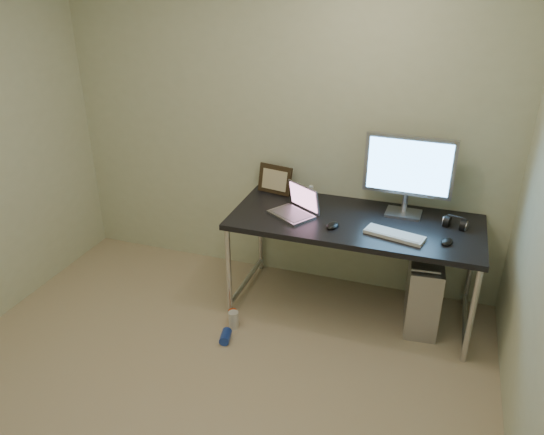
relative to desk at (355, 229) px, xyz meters
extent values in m
plane|color=tan|center=(-0.69, -1.37, -0.68)|extent=(3.50, 3.50, 0.00)
cube|color=beige|center=(-0.69, 0.38, 0.57)|extent=(3.50, 0.02, 2.50)
cube|color=black|center=(0.00, 0.00, 0.05)|extent=(1.75, 0.77, 0.04)
cylinder|color=silver|center=(-0.83, -0.34, -0.32)|extent=(0.04, 0.04, 0.71)
cylinder|color=silver|center=(-0.83, 0.34, -0.32)|extent=(0.04, 0.04, 0.71)
cylinder|color=silver|center=(0.83, -0.34, -0.32)|extent=(0.04, 0.04, 0.71)
cylinder|color=silver|center=(0.83, 0.34, -0.32)|extent=(0.04, 0.04, 0.71)
cylinder|color=silver|center=(-0.83, 0.00, -0.60)|extent=(0.04, 0.69, 0.04)
cylinder|color=silver|center=(0.83, 0.00, -0.60)|extent=(0.04, 0.69, 0.04)
cube|color=#AEAEB3|center=(0.52, 0.01, -0.41)|extent=(0.26, 0.52, 0.53)
cylinder|color=#A09FA7|center=(0.52, -0.20, -0.13)|extent=(0.19, 0.04, 0.03)
cylinder|color=#A09FA7|center=(0.52, 0.22, -0.13)|extent=(0.19, 0.04, 0.03)
cylinder|color=black|center=(0.47, 0.33, -0.28)|extent=(0.01, 0.16, 0.69)
cylinder|color=black|center=(0.56, 0.31, -0.30)|extent=(0.02, 0.11, 0.71)
cylinder|color=#CC3404|center=(-0.76, -0.46, -0.62)|extent=(0.07, 0.07, 0.11)
cylinder|color=silver|center=(-0.74, -0.50, -0.61)|extent=(0.09, 0.09, 0.13)
cylinder|color=#1E3BA5|center=(-0.74, -0.66, -0.64)|extent=(0.09, 0.14, 0.07)
cube|color=#A09FA7|center=(-0.45, -0.08, 0.08)|extent=(0.37, 0.34, 0.02)
cube|color=slate|center=(-0.45, -0.08, 0.09)|extent=(0.32, 0.29, 0.00)
cube|color=#96989E|center=(-0.39, 0.02, 0.18)|extent=(0.28, 0.20, 0.19)
cube|color=#7A4A61|center=(-0.39, 0.02, 0.18)|extent=(0.25, 0.17, 0.17)
cube|color=#A09FA7|center=(0.31, 0.20, 0.08)|extent=(0.25, 0.19, 0.02)
cylinder|color=#A09FA7|center=(0.31, 0.22, 0.16)|extent=(0.04, 0.04, 0.13)
cube|color=#A09FA7|center=(0.31, 0.21, 0.44)|extent=(0.62, 0.06, 0.43)
cube|color=#5CB0FE|center=(0.31, 0.19, 0.44)|extent=(0.56, 0.03, 0.37)
cube|color=silver|center=(0.29, -0.17, 0.08)|extent=(0.41, 0.22, 0.02)
ellipsoid|color=black|center=(0.62, -0.15, 0.09)|extent=(0.10, 0.13, 0.04)
ellipsoid|color=black|center=(-0.13, -0.16, 0.09)|extent=(0.10, 0.13, 0.04)
cylinder|color=black|center=(0.61, 0.11, 0.10)|extent=(0.06, 0.10, 0.09)
cylinder|color=black|center=(0.72, 0.11, 0.10)|extent=(0.06, 0.10, 0.09)
cube|color=black|center=(0.67, 0.11, 0.15)|extent=(0.12, 0.04, 0.01)
cube|color=black|center=(-0.69, 0.29, 0.18)|extent=(0.29, 0.13, 0.22)
cylinder|color=silver|center=(-0.39, 0.24, 0.12)|extent=(0.01, 0.01, 0.09)
cylinder|color=silver|center=(-0.39, 0.24, 0.17)|extent=(0.04, 0.04, 0.04)
camera|label=1|loc=(0.52, -3.36, 1.70)|focal=35.00mm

